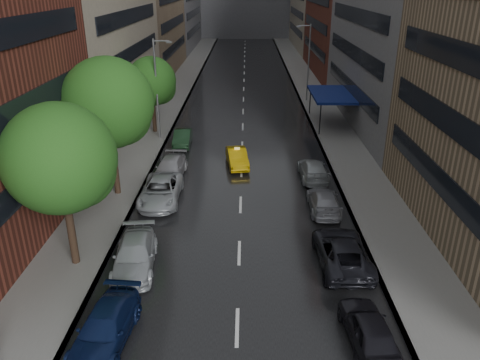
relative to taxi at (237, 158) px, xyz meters
name	(u,v)px	position (x,y,z in m)	size (l,w,h in m)	color
road	(244,92)	(0.36, 26.86, -0.69)	(14.00, 140.00, 0.01)	black
sidewalk_left	(177,91)	(-8.64, 26.86, -0.62)	(4.00, 140.00, 0.15)	gray
sidewalk_right	(311,92)	(9.36, 26.86, -0.62)	(4.00, 140.00, 0.15)	gray
tree_near	(60,159)	(-8.24, -14.37, 5.26)	(5.46, 5.46, 8.71)	#382619
tree_mid	(108,103)	(-8.24, -5.64, 5.81)	(5.97, 5.97, 9.51)	#382619
tree_far	(151,81)	(-8.24, 8.76, 4.35)	(4.63, 4.63, 7.38)	#382619
taxi	(237,158)	(0.00, 0.00, 0.00)	(1.48, 4.24, 1.40)	yellow
parked_cars_left	(156,204)	(-5.04, -8.57, 0.03)	(2.61, 29.78, 1.54)	#0D193F
parked_cars_right	(333,226)	(5.76, -11.31, 0.03)	(2.67, 22.14, 1.54)	black
street_lamp_left	(157,87)	(-7.36, 6.86, 4.19)	(1.74, 0.22, 9.00)	gray
street_lamp_right	(308,61)	(8.08, 21.86, 4.19)	(1.74, 0.22, 9.00)	gray
awning	(331,95)	(9.35, 11.86, 2.44)	(4.00, 8.00, 3.12)	navy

